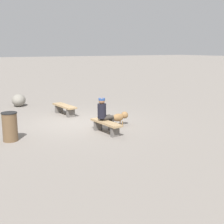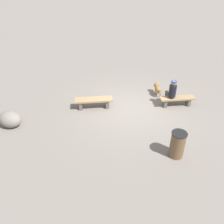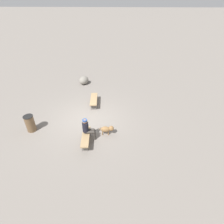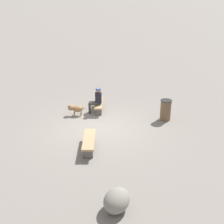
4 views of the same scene
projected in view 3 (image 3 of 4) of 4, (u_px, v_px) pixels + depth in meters
The scene contains 7 objects.
ground at pixel (88, 120), 10.45m from camera, with size 210.00×210.00×0.06m, color gray.
bench_left at pixel (94, 100), 11.70m from camera, with size 1.65×0.57×0.45m.
bench_right at pixel (86, 138), 8.67m from camera, with size 1.54×0.50×0.42m.
seated_person at pixel (87, 128), 8.67m from camera, with size 0.37×0.64×1.24m.
dog at pixel (107, 129), 9.17m from camera, with size 0.32×0.80×0.53m.
trash_bin at pixel (30, 123), 9.36m from camera, with size 0.51×0.51×0.96m.
boulder at pixel (84, 80), 14.38m from camera, with size 0.91×0.70×0.65m, color gray.
Camera 3 is at (8.28, 1.88, 6.27)m, focal length 27.83 mm.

